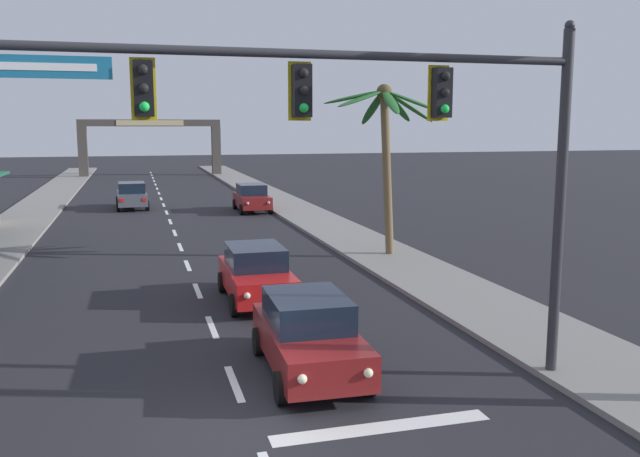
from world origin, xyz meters
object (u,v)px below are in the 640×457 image
sedan_lead_at_stop_bar (308,334)px  town_gateway_arch (151,139)px  sedan_parked_nearest_kerb (252,198)px  traffic_signal_mast (392,125)px  palm_right_second (386,129)px  sedan_third_in_queue (256,273)px  sedan_oncoming_far (132,195)px

sedan_lead_at_stop_bar → town_gateway_arch: bearing=91.6°
sedan_parked_nearest_kerb → traffic_signal_mast: bearing=-94.5°
palm_right_second → town_gateway_arch: (-7.75, 46.99, -1.25)m
sedan_third_in_queue → sedan_oncoming_far: bearing=98.4°
sedan_oncoming_far → palm_right_second: size_ratio=0.66×
sedan_parked_nearest_kerb → palm_right_second: bearing=-80.5°
sedan_lead_at_stop_bar → sedan_third_in_queue: same height
traffic_signal_mast → sedan_oncoming_far: size_ratio=2.47×
sedan_lead_at_stop_bar → town_gateway_arch: (-1.62, 58.39, 2.99)m
traffic_signal_mast → sedan_third_in_queue: (-1.25, 7.65, -4.40)m
sedan_parked_nearest_kerb → town_gateway_arch: (-5.12, 31.23, 2.99)m
sedan_third_in_queue → palm_right_second: 9.15m
sedan_parked_nearest_kerb → town_gateway_arch: bearing=99.3°
sedan_oncoming_far → sedan_parked_nearest_kerb: 7.91m
palm_right_second → town_gateway_arch: bearing=99.4°
sedan_lead_at_stop_bar → sedan_parked_nearest_kerb: bearing=82.7°
sedan_third_in_queue → sedan_parked_nearest_kerb: 21.34m
sedan_oncoming_far → sedan_parked_nearest_kerb: same height
traffic_signal_mast → sedan_parked_nearest_kerb: 29.13m
traffic_signal_mast → palm_right_second: traffic_signal_mast is taller
sedan_lead_at_stop_bar → town_gateway_arch: 58.49m
town_gateway_arch → sedan_lead_at_stop_bar: bearing=-88.4°
palm_right_second → sedan_oncoming_far: bearing=116.9°
traffic_signal_mast → sedan_oncoming_far: 32.81m
sedan_third_in_queue → sedan_parked_nearest_kerb: (3.52, 21.05, 0.00)m
traffic_signal_mast → palm_right_second: size_ratio=1.62×
traffic_signal_mast → sedan_third_in_queue: 8.92m
sedan_third_in_queue → sedan_oncoming_far: (-3.60, 24.49, 0.00)m
sedan_third_in_queue → sedan_parked_nearest_kerb: bearing=80.5°
traffic_signal_mast → palm_right_second: 13.84m
sedan_lead_at_stop_bar → palm_right_second: size_ratio=0.66×
town_gateway_arch → palm_right_second: bearing=-80.6°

